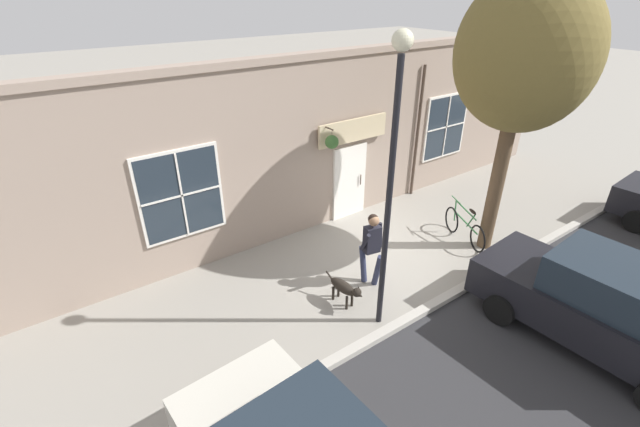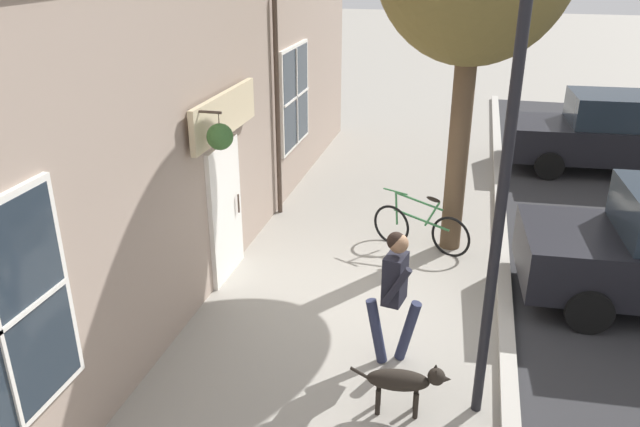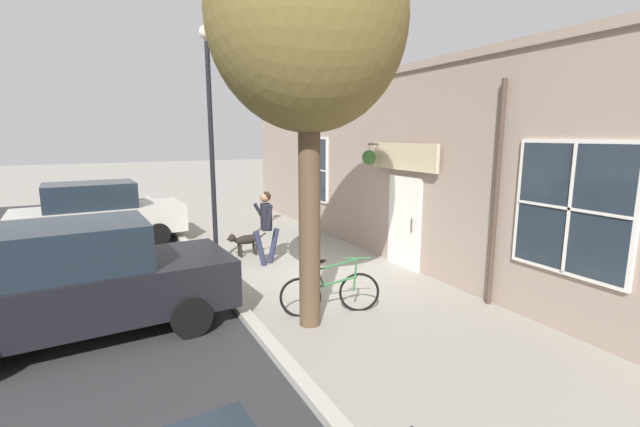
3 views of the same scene
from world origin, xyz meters
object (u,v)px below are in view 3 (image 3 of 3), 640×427
at_px(pedestrian_walking, 266,221).
at_px(leaning_bicycle, 330,292).
at_px(street_tree_by_curb, 308,24).
at_px(parked_car_mid_block, 80,280).
at_px(street_lamp, 210,115).
at_px(parked_car_nearest_curb, 98,214).
at_px(dog_on_leash, 245,240).

distance_m(pedestrian_walking, leaning_bicycle, 3.27).
bearing_deg(pedestrian_walking, street_tree_by_curb, 80.86).
distance_m(parked_car_mid_block, street_lamp, 4.72).
height_order(pedestrian_walking, street_tree_by_curb, street_tree_by_curb).
distance_m(leaning_bicycle, parked_car_nearest_curb, 7.88).
height_order(street_tree_by_curb, street_lamp, street_tree_by_curb).
xyz_separation_m(street_tree_by_curb, leaning_bicycle, (-0.52, -0.24, -4.20)).
height_order(pedestrian_walking, parked_car_mid_block, parked_car_mid_block).
xyz_separation_m(street_tree_by_curb, parked_car_mid_block, (3.21, -1.24, -3.70)).
bearing_deg(parked_car_nearest_curb, parked_car_mid_block, 87.38).
bearing_deg(parked_car_nearest_curb, leaning_bicycle, 116.05).
distance_m(dog_on_leash, street_lamp, 3.16).
bearing_deg(parked_car_nearest_curb, street_tree_by_curb, 111.87).
bearing_deg(parked_car_mid_block, street_lamp, -133.62).
height_order(street_tree_by_curb, parked_car_mid_block, street_tree_by_curb).
height_order(pedestrian_walking, dog_on_leash, pedestrian_walking).
xyz_separation_m(leaning_bicycle, parked_car_mid_block, (3.73, -1.00, 0.50)).
bearing_deg(street_tree_by_curb, pedestrian_walking, -99.14).
relative_size(dog_on_leash, parked_car_nearest_curb, 0.25).
bearing_deg(leaning_bicycle, parked_car_mid_block, -14.97).
bearing_deg(street_lamp, parked_car_mid_block, 46.38).
xyz_separation_m(pedestrian_walking, parked_car_mid_block, (3.76, 2.20, -0.17)).
bearing_deg(street_tree_by_curb, dog_on_leash, -94.02).
xyz_separation_m(street_tree_by_curb, parked_car_nearest_curb, (2.93, -7.30, -3.70)).
distance_m(street_tree_by_curb, leaning_bicycle, 4.23).
bearing_deg(pedestrian_walking, dog_on_leash, -74.73).
distance_m(dog_on_leash, street_tree_by_curb, 6.02).
distance_m(leaning_bicycle, street_lamp, 5.04).
distance_m(street_tree_by_curb, parked_car_nearest_curb, 8.69).
bearing_deg(parked_car_mid_block, dog_on_leash, -138.54).
height_order(parked_car_nearest_curb, parked_car_mid_block, same).
relative_size(dog_on_leash, parked_car_mid_block, 0.25).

